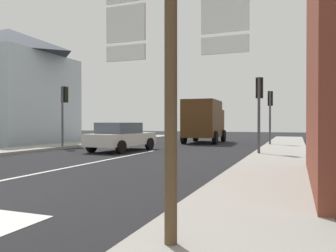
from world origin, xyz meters
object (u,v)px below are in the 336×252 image
at_px(route_sign_post, 171,82).
at_px(traffic_light_near_right, 259,98).
at_px(traffic_light_far_right, 270,106).
at_px(sedan_far, 121,136).
at_px(delivery_truck, 204,120).
at_px(traffic_light_near_left, 64,103).

bearing_deg(route_sign_post, traffic_light_near_right, 91.20).
relative_size(route_sign_post, traffic_light_far_right, 0.94).
distance_m(sedan_far, route_sign_post, 13.95).
xyz_separation_m(delivery_truck, traffic_light_far_right, (4.76, -2.04, 0.88)).
xyz_separation_m(route_sign_post, traffic_light_far_right, (-0.25, 18.37, 0.62)).
bearing_deg(sedan_far, delivery_truck, 75.77).
bearing_deg(traffic_light_far_right, delivery_truck, 156.86).
bearing_deg(traffic_light_far_right, traffic_light_near_left, -151.20).
height_order(delivery_truck, traffic_light_far_right, traffic_light_far_right).
distance_m(delivery_truck, traffic_light_far_right, 5.25).
distance_m(route_sign_post, traffic_light_near_right, 11.83).
height_order(traffic_light_far_right, traffic_light_near_left, traffic_light_near_left).
bearing_deg(traffic_light_near_right, traffic_light_near_left, 176.85).
xyz_separation_m(sedan_far, traffic_light_far_right, (6.91, 6.45, 1.77)).
height_order(traffic_light_near_left, traffic_light_near_right, traffic_light_near_left).
distance_m(sedan_far, traffic_light_far_right, 9.62).
xyz_separation_m(route_sign_post, traffic_light_near_right, (-0.25, 11.81, 0.64)).
bearing_deg(sedan_far, traffic_light_far_right, 43.02).
bearing_deg(route_sign_post, sedan_far, 121.00).
relative_size(delivery_truck, traffic_light_far_right, 1.48).
bearing_deg(traffic_light_near_left, route_sign_post, -48.19).
bearing_deg(route_sign_post, delivery_truck, 103.79).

